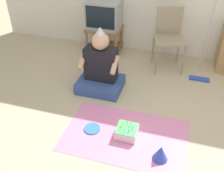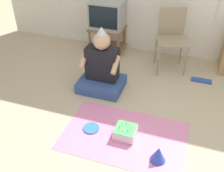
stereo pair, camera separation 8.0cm
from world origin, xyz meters
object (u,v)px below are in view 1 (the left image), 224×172
object	(u,v)px
party_hat_blue	(161,153)
paper_plate	(92,129)
folding_chair	(169,34)
birthday_cake	(127,132)
tv	(104,14)
dust_mop	(204,55)
person_seated	(101,70)

from	to	relation	value
party_hat_blue	paper_plate	distance (m)	0.81
folding_chair	paper_plate	world-z (taller)	folding_chair
folding_chair	party_hat_blue	size ratio (longest dim) A/B	5.30
birthday_cake	paper_plate	bearing A→B (deg)	-177.77
tv	folding_chair	size ratio (longest dim) A/B	0.58
birthday_cake	folding_chair	bearing A→B (deg)	82.97
tv	party_hat_blue	distance (m)	2.48
paper_plate	party_hat_blue	bearing A→B (deg)	-14.12
dust_mop	person_seated	world-z (taller)	dust_mop
tv	paper_plate	world-z (taller)	tv
tv	party_hat_blue	bearing A→B (deg)	-58.87
dust_mop	tv	bearing A→B (deg)	165.85
folding_chair	person_seated	bearing A→B (deg)	-131.57
folding_chair	dust_mop	bearing A→B (deg)	-19.69
birthday_cake	party_hat_blue	distance (m)	0.45
birthday_cake	party_hat_blue	world-z (taller)	party_hat_blue
birthday_cake	paper_plate	xyz separation A→B (m)	(-0.39, -0.02, -0.05)
folding_chair	paper_plate	distance (m)	1.84
tv	person_seated	bearing A→B (deg)	-74.41
dust_mop	party_hat_blue	xyz separation A→B (m)	(-0.33, -1.67, -0.27)
folding_chair	paper_plate	xyz separation A→B (m)	(-0.60, -1.66, -0.52)
dust_mop	person_seated	bearing A→B (deg)	-152.30
paper_plate	dust_mop	bearing A→B (deg)	52.90
dust_mop	folding_chair	bearing A→B (deg)	160.31
dust_mop	party_hat_blue	world-z (taller)	dust_mop
birthday_cake	dust_mop	bearing A→B (deg)	63.64
tv	party_hat_blue	size ratio (longest dim) A/B	3.08
dust_mop	party_hat_blue	distance (m)	1.73
folding_chair	birthday_cake	world-z (taller)	folding_chair
person_seated	party_hat_blue	world-z (taller)	person_seated
tv	dust_mop	distance (m)	1.65
tv	birthday_cake	distance (m)	2.13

